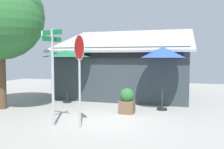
# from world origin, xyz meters

# --- Properties ---
(ground_plane) EXTENTS (28.00, 28.00, 0.10)m
(ground_plane) POSITION_xyz_m (0.00, 0.00, -0.05)
(ground_plane) COLOR #9E9B93
(cafe_building) EXTENTS (7.65, 5.52, 4.19)m
(cafe_building) POSITION_xyz_m (-0.54, 5.53, 1.53)
(cafe_building) COLOR #333D42
(cafe_building) RESTS_ON ground
(street_sign_post) EXTENTS (0.89, 0.83, 3.25)m
(street_sign_post) POSITION_xyz_m (-1.46, -1.44, 1.97)
(street_sign_post) COLOR #A8AAB2
(street_sign_post) RESTS_ON ground
(stop_sign) EXTENTS (0.61, 0.58, 3.06)m
(stop_sign) POSITION_xyz_m (-0.51, -1.37, 2.16)
(stop_sign) COLOR #A8AAB2
(stop_sign) RESTS_ON ground
(patio_umbrella_forest_green_left) EXTENTS (2.48, 2.48, 2.73)m
(patio_umbrella_forest_green_left) POSITION_xyz_m (-2.97, 2.55, 2.48)
(patio_umbrella_forest_green_left) COLOR black
(patio_umbrella_forest_green_left) RESTS_ON ground
(patio_umbrella_royal_blue_center) EXTENTS (1.93, 1.93, 2.86)m
(patio_umbrella_royal_blue_center) POSITION_xyz_m (1.87, 2.12, 2.52)
(patio_umbrella_royal_blue_center) COLOR black
(patio_umbrella_royal_blue_center) RESTS_ON ground
(shade_tree) EXTENTS (4.23, 3.90, 6.12)m
(shade_tree) POSITION_xyz_m (-4.92, 0.28, 4.08)
(shade_tree) COLOR brown
(shade_tree) RESTS_ON ground
(sidewalk_planter) EXTENTS (0.61, 0.61, 1.05)m
(sidewalk_planter) POSITION_xyz_m (0.52, 1.11, 0.52)
(sidewalk_planter) COLOR brown
(sidewalk_planter) RESTS_ON ground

